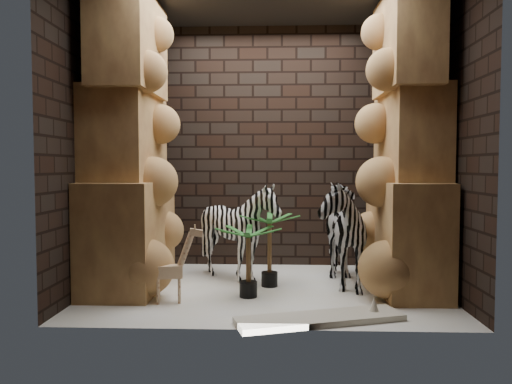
{
  "coord_description": "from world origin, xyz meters",
  "views": [
    {
      "loc": [
        0.1,
        -4.95,
        1.25
      ],
      "look_at": [
        -0.1,
        0.15,
        0.99
      ],
      "focal_mm": 34.46,
      "sensor_mm": 36.0,
      "label": 1
    }
  ],
  "objects_px": {
    "palm_front": "(270,250)",
    "palm_back": "(248,261)",
    "surfboard": "(320,319)",
    "zebra_left": "(238,236)",
    "giraffe_toy": "(169,263)",
    "zebra_right": "(335,223)"
  },
  "relations": [
    {
      "from": "palm_front",
      "to": "palm_back",
      "type": "distance_m",
      "value": 0.47
    },
    {
      "from": "zebra_left",
      "to": "surfboard",
      "type": "xyz_separation_m",
      "value": [
        0.76,
        -1.41,
        -0.46
      ]
    },
    {
      "from": "palm_front",
      "to": "palm_back",
      "type": "bearing_deg",
      "value": -114.99
    },
    {
      "from": "palm_back",
      "to": "zebra_right",
      "type": "bearing_deg",
      "value": 30.09
    },
    {
      "from": "zebra_right",
      "to": "zebra_left",
      "type": "height_order",
      "value": "zebra_right"
    },
    {
      "from": "palm_back",
      "to": "surfboard",
      "type": "height_order",
      "value": "palm_back"
    },
    {
      "from": "zebra_left",
      "to": "palm_front",
      "type": "distance_m",
      "value": 0.44
    },
    {
      "from": "zebra_left",
      "to": "palm_back",
      "type": "relative_size",
      "value": 1.57
    },
    {
      "from": "zebra_left",
      "to": "giraffe_toy",
      "type": "relative_size",
      "value": 1.46
    },
    {
      "from": "zebra_left",
      "to": "palm_back",
      "type": "height_order",
      "value": "zebra_left"
    },
    {
      "from": "zebra_right",
      "to": "palm_front",
      "type": "xyz_separation_m",
      "value": [
        -0.69,
        -0.09,
        -0.27
      ]
    },
    {
      "from": "zebra_left",
      "to": "surfboard",
      "type": "bearing_deg",
      "value": -66.67
    },
    {
      "from": "zebra_right",
      "to": "surfboard",
      "type": "height_order",
      "value": "zebra_right"
    },
    {
      "from": "zebra_right",
      "to": "zebra_left",
      "type": "bearing_deg",
      "value": 165.52
    },
    {
      "from": "zebra_left",
      "to": "giraffe_toy",
      "type": "height_order",
      "value": "zebra_left"
    },
    {
      "from": "zebra_right",
      "to": "surfboard",
      "type": "relative_size",
      "value": 0.96
    },
    {
      "from": "zebra_right",
      "to": "zebra_left",
      "type": "relative_size",
      "value": 1.22
    },
    {
      "from": "palm_front",
      "to": "zebra_left",
      "type": "bearing_deg",
      "value": 143.94
    },
    {
      "from": "zebra_right",
      "to": "surfboard",
      "type": "xyz_separation_m",
      "value": [
        -0.27,
        -1.25,
        -0.63
      ]
    },
    {
      "from": "zebra_left",
      "to": "palm_front",
      "type": "relative_size",
      "value": 1.4
    },
    {
      "from": "giraffe_toy",
      "to": "palm_front",
      "type": "bearing_deg",
      "value": 25.83
    },
    {
      "from": "giraffe_toy",
      "to": "palm_back",
      "type": "bearing_deg",
      "value": 8.21
    }
  ]
}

